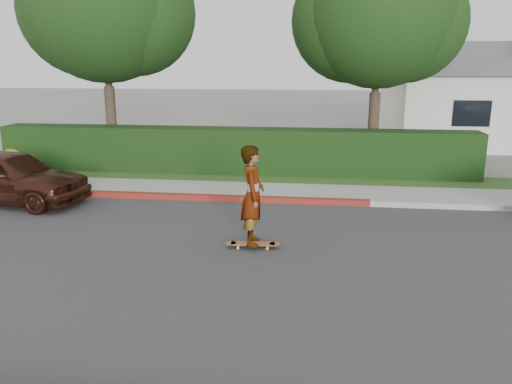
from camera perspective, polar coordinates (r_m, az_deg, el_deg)
ground at (r=8.89m, az=8.88°, el=-8.70°), size 120.00×120.00×0.00m
road at (r=8.89m, az=8.88°, el=-8.67°), size 60.00×8.00×0.01m
curb_far at (r=12.74m, az=8.40°, el=-1.12°), size 60.00×0.20×0.15m
curb_red_section at (r=13.56m, az=-13.22°, el=-0.39°), size 12.00×0.21×0.15m
sidewalk_far at (r=13.61m, az=8.33°, el=-0.17°), size 60.00×1.60×0.12m
planting_strip at (r=15.17m, az=8.22°, el=1.32°), size 60.00×1.60×0.10m
hedge at (r=15.84m, az=-2.67°, el=4.59°), size 15.00×1.00×1.50m
flowering_shrub at (r=18.04m, az=-25.47°, el=3.07°), size 1.40×1.00×0.90m
tree_left at (r=18.40m, az=-16.86°, el=19.52°), size 5.99×5.21×8.00m
tree_center at (r=17.51m, az=13.83°, el=18.81°), size 5.66×4.84×7.44m
house at (r=25.61m, az=26.53°, el=9.95°), size 10.60×8.60×4.30m
skateboard at (r=9.68m, az=-0.37°, el=-5.95°), size 1.07×0.28×0.10m
skateboarder at (r=9.39m, az=-0.38°, el=-0.40°), size 0.52×0.73×1.91m
car_maroon at (r=14.11m, az=-26.37°, el=1.60°), size 4.25×2.22×1.38m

